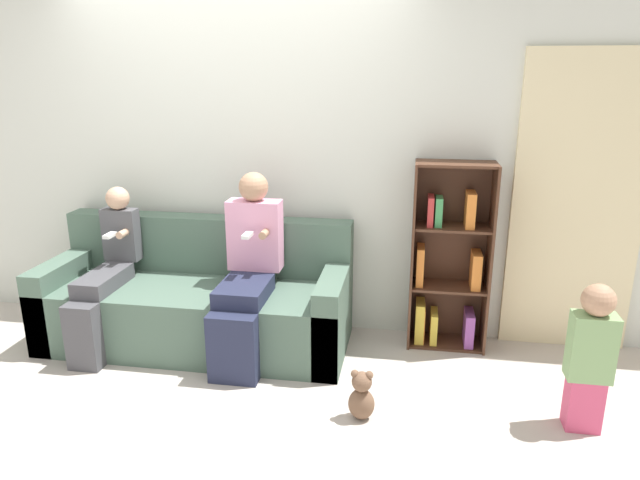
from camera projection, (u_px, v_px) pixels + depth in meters
The scene contains 9 objects.
ground_plane at pixel (203, 378), 3.67m from camera, with size 14.00×14.00×0.00m, color #BCB2A8.
back_wall at pixel (239, 159), 4.20m from camera, with size 10.00×0.06×2.55m.
curtain_panel at pixel (577, 206), 3.85m from camera, with size 0.85×0.04×2.05m.
couch at pixel (198, 302), 4.10m from camera, with size 2.15×0.81×0.87m.
adult_seated at pixel (248, 267), 3.81m from camera, with size 0.37×0.74×1.24m.
child_seated at pixel (105, 272), 3.96m from camera, with size 0.25×0.75×1.11m.
toddler_standing at pixel (590, 355), 3.04m from camera, with size 0.23×0.17×0.85m.
bookshelf at pixel (448, 265), 4.00m from camera, with size 0.54×0.30×1.32m.
teddy_bear at pixel (362, 396), 3.21m from camera, with size 0.15×0.12×0.30m.
Camera 1 is at (1.28, -3.09, 1.91)m, focal length 32.00 mm.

